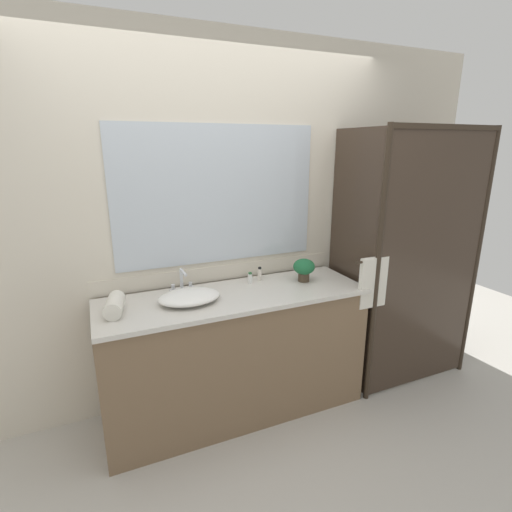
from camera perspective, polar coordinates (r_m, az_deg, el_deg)
The scene contains 10 objects.
ground_plane at distance 3.04m, azimuth -2.79°, elevation -21.63°, with size 8.00×8.00×0.00m, color #B7B2A8.
wall_back_with_mirror at distance 2.79m, azimuth -5.67°, elevation 4.52°, with size 4.40×0.06×2.60m.
vanity_cabinet at distance 2.80m, azimuth -2.99°, elevation -14.20°, with size 1.80×0.58×0.90m.
shower_enclosure at distance 3.07m, azimuth 21.08°, elevation -0.85°, with size 1.20×0.59×2.00m.
sink_basin at distance 2.49m, azimuth -9.83°, elevation -5.95°, with size 0.39×0.29×0.07m, color white.
faucet at distance 2.66m, azimuth -10.88°, elevation -4.08°, with size 0.17×0.16×0.17m.
potted_plant at distance 2.83m, azimuth 7.11°, elevation -1.77°, with size 0.16×0.16×0.17m.
amenity_bottle_shampoo at distance 2.78m, azimuth -0.87°, elevation -3.28°, with size 0.03×0.03×0.08m.
amenity_bottle_conditioner at distance 2.84m, azimuth 0.55°, elevation -2.67°, with size 0.03×0.03×0.10m.
rolled_towel_near_edge at distance 2.44m, azimuth -20.17°, elevation -6.87°, with size 0.10×0.10×0.23m, color silver.
Camera 1 is at (-0.83, -2.26, 1.86)m, focal length 27.04 mm.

